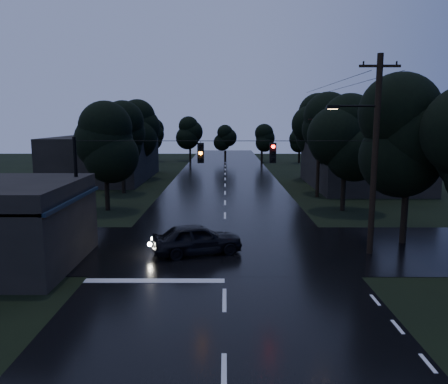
{
  "coord_description": "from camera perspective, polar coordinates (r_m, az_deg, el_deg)",
  "views": [
    {
      "loc": [
        0.04,
        -10.79,
        6.8
      ],
      "look_at": [
        -0.05,
        15.02,
        2.56
      ],
      "focal_mm": 35.0,
      "sensor_mm": 36.0,
      "label": 1
    }
  ],
  "objects": [
    {
      "name": "span_signals",
      "position": [
        21.84,
        1.56,
        5.23
      ],
      "size": [
        15.0,
        0.37,
        1.12
      ],
      "color": "black",
      "rests_on": "ground"
    },
    {
      "name": "tree_corner_near",
      "position": [
        25.8,
        23.08,
        6.79
      ],
      "size": [
        4.48,
        4.48,
        9.44
      ],
      "color": "black",
      "rests_on": "ground"
    },
    {
      "name": "car",
      "position": [
        22.6,
        -3.54,
        -6.12
      ],
      "size": [
        4.98,
        3.19,
        1.58
      ],
      "primitive_type": "imported",
      "rotation": [
        0.0,
        0.0,
        1.88
      ],
      "color": "black",
      "rests_on": "ground"
    },
    {
      "name": "utility_pole_far",
      "position": [
        39.76,
        12.23,
        4.89
      ],
      "size": [
        2.0,
        0.3,
        7.5
      ],
      "color": "black",
      "rests_on": "ground"
    },
    {
      "name": "main_road",
      "position": [
        41.35,
        0.14,
        -0.15
      ],
      "size": [
        12.0,
        120.0,
        0.02
      ],
      "primitive_type": "cube",
      "color": "black",
      "rests_on": "ground"
    },
    {
      "name": "tree_right_a",
      "position": [
        34.01,
        15.59,
        6.99
      ],
      "size": [
        4.2,
        4.2,
        8.85
      ],
      "color": "black",
      "rests_on": "ground"
    },
    {
      "name": "anchor_pole_left",
      "position": [
        23.36,
        -18.63,
        -0.53
      ],
      "size": [
        0.18,
        0.18,
        6.0
      ],
      "primitive_type": "cylinder",
      "color": "black",
      "rests_on": "ground"
    },
    {
      "name": "tree_left_a",
      "position": [
        34.04,
        -15.3,
        6.37
      ],
      "size": [
        3.92,
        3.92,
        8.26
      ],
      "color": "black",
      "rests_on": "ground"
    },
    {
      "name": "tree_left_b",
      "position": [
        41.92,
        -13.21,
        7.46
      ],
      "size": [
        4.2,
        4.2,
        8.85
      ],
      "color": "black",
      "rests_on": "ground"
    },
    {
      "name": "building_far_left",
      "position": [
        52.86,
        -15.25,
        4.32
      ],
      "size": [
        10.0,
        16.0,
        5.0
      ],
      "primitive_type": "cube",
      "color": "black",
      "rests_on": "ground"
    },
    {
      "name": "building_far_right",
      "position": [
        47.14,
        17.45,
        3.29
      ],
      "size": [
        10.0,
        14.0,
        4.4
      ],
      "primitive_type": "cube",
      "color": "black",
      "rests_on": "ground"
    },
    {
      "name": "cross_street",
      "position": [
        23.78,
        0.1,
        -7.3
      ],
      "size": [
        60.0,
        9.0,
        0.02
      ],
      "primitive_type": "cube",
      "color": "black",
      "rests_on": "ground"
    },
    {
      "name": "ground",
      "position": [
        12.75,
        -0.0,
        -22.9
      ],
      "size": [
        160.0,
        160.0,
        0.0
      ],
      "primitive_type": "plane",
      "color": "black",
      "rests_on": "ground"
    },
    {
      "name": "tree_right_c",
      "position": [
        51.79,
        11.64,
        8.65
      ],
      "size": [
        4.76,
        4.76,
        10.03
      ],
      "color": "black",
      "rests_on": "ground"
    },
    {
      "name": "utility_pole_main",
      "position": [
        23.05,
        18.92,
        4.99
      ],
      "size": [
        3.5,
        0.3,
        10.0
      ],
      "color": "black",
      "rests_on": "ground"
    },
    {
      "name": "tree_right_b",
      "position": [
        41.9,
        13.52,
        7.96
      ],
      "size": [
        4.48,
        4.48,
        9.44
      ],
      "color": "black",
      "rests_on": "ground"
    },
    {
      "name": "tree_left_c",
      "position": [
        51.81,
        -11.32,
        8.25
      ],
      "size": [
        4.48,
        4.48,
        9.44
      ],
      "color": "black",
      "rests_on": "ground"
    }
  ]
}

